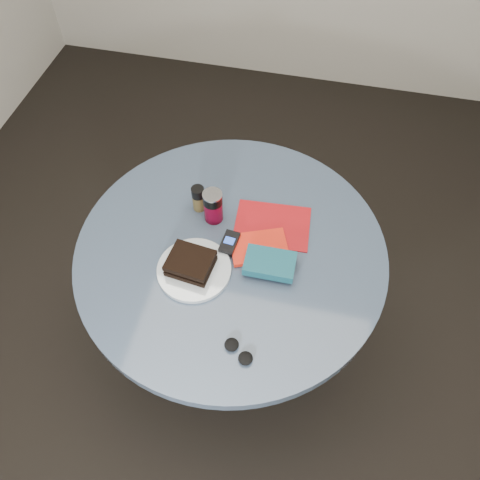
% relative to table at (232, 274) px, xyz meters
% --- Properties ---
extents(ground, '(4.00, 4.00, 0.00)m').
position_rel_table_xyz_m(ground, '(0.00, 0.00, -0.59)').
color(ground, black).
rests_on(ground, ground).
extents(table, '(1.00, 1.00, 0.75)m').
position_rel_table_xyz_m(table, '(0.00, 0.00, 0.00)').
color(table, black).
rests_on(table, ground).
extents(plate, '(0.27, 0.27, 0.01)m').
position_rel_table_xyz_m(plate, '(-0.09, -0.11, 0.17)').
color(plate, silver).
rests_on(plate, table).
extents(sandwich, '(0.15, 0.13, 0.05)m').
position_rel_table_xyz_m(sandwich, '(-0.10, -0.11, 0.20)').
color(sandwich, black).
rests_on(sandwich, plate).
extents(soda_can, '(0.07, 0.07, 0.12)m').
position_rel_table_xyz_m(soda_can, '(-0.08, 0.10, 0.22)').
color(soda_can, maroon).
rests_on(soda_can, table).
extents(pepper_grinder, '(0.06, 0.06, 0.10)m').
position_rel_table_xyz_m(pepper_grinder, '(-0.14, 0.13, 0.21)').
color(pepper_grinder, '#4E4121').
rests_on(pepper_grinder, table).
extents(magazine, '(0.26, 0.20, 0.00)m').
position_rel_table_xyz_m(magazine, '(0.11, 0.12, 0.17)').
color(magazine, '#9E0E13').
rests_on(magazine, table).
extents(red_book, '(0.21, 0.18, 0.01)m').
position_rel_table_xyz_m(red_book, '(0.09, 0.01, 0.18)').
color(red_book, red).
rests_on(red_book, magazine).
extents(novel, '(0.16, 0.10, 0.03)m').
position_rel_table_xyz_m(novel, '(0.14, -0.05, 0.20)').
color(novel, '#124756').
rests_on(novel, red_book).
extents(mp3_player, '(0.06, 0.09, 0.02)m').
position_rel_table_xyz_m(mp3_player, '(-0.00, 0.00, 0.19)').
color(mp3_player, black).
rests_on(mp3_player, red_book).
extents(headphones, '(0.10, 0.09, 0.02)m').
position_rel_table_xyz_m(headphones, '(0.10, -0.34, 0.17)').
color(headphones, black).
rests_on(headphones, table).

